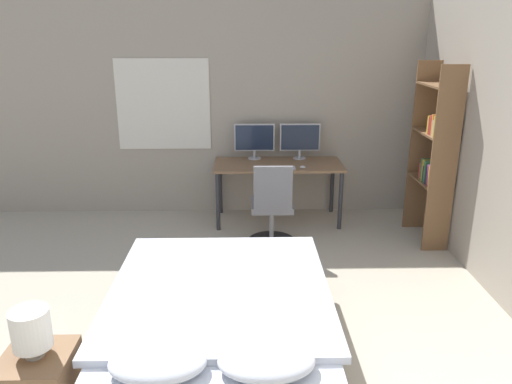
{
  "coord_description": "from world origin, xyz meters",
  "views": [
    {
      "loc": [
        -0.21,
        -1.85,
        2.27
      ],
      "look_at": [
        -0.11,
        2.84,
        0.75
      ],
      "focal_mm": 35.0,
      "sensor_mm": 36.0,
      "label": 1
    }
  ],
  "objects_px": {
    "monitor_left": "(254,139)",
    "monitor_right": "(300,139)",
    "bedside_lamp": "(31,329)",
    "bookshelf": "(435,150)",
    "office_chair": "(272,213)",
    "desk": "(278,170)",
    "bed": "(220,325)",
    "keyboard": "(280,168)",
    "computer_mouse": "(303,167)"
  },
  "relations": [
    {
      "from": "monitor_left",
      "to": "monitor_right",
      "type": "bearing_deg",
      "value": 0.0
    },
    {
      "from": "monitor_right",
      "to": "bedside_lamp",
      "type": "bearing_deg",
      "value": -117.65
    },
    {
      "from": "monitor_right",
      "to": "bookshelf",
      "type": "distance_m",
      "value": 1.63
    },
    {
      "from": "office_chair",
      "to": "monitor_right",
      "type": "bearing_deg",
      "value": 68.52
    },
    {
      "from": "bedside_lamp",
      "to": "desk",
      "type": "relative_size",
      "value": 0.19
    },
    {
      "from": "bed",
      "to": "office_chair",
      "type": "distance_m",
      "value": 2.03
    },
    {
      "from": "desk",
      "to": "monitor_right",
      "type": "xyz_separation_m",
      "value": [
        0.28,
        0.25,
        0.33
      ]
    },
    {
      "from": "bed",
      "to": "desk",
      "type": "relative_size",
      "value": 1.34
    },
    {
      "from": "bed",
      "to": "office_chair",
      "type": "height_order",
      "value": "office_chair"
    },
    {
      "from": "office_chair",
      "to": "bed",
      "type": "bearing_deg",
      "value": -103.6
    },
    {
      "from": "bed",
      "to": "bookshelf",
      "type": "relative_size",
      "value": 1.05
    },
    {
      "from": "bedside_lamp",
      "to": "bookshelf",
      "type": "distance_m",
      "value": 4.26
    },
    {
      "from": "bookshelf",
      "to": "monitor_left",
      "type": "bearing_deg",
      "value": 154.88
    },
    {
      "from": "desk",
      "to": "bookshelf",
      "type": "bearing_deg",
      "value": -21.81
    },
    {
      "from": "desk",
      "to": "office_chair",
      "type": "relative_size",
      "value": 1.64
    },
    {
      "from": "bedside_lamp",
      "to": "keyboard",
      "type": "distance_m",
      "value": 3.53
    },
    {
      "from": "monitor_right",
      "to": "office_chair",
      "type": "relative_size",
      "value": 0.53
    },
    {
      "from": "computer_mouse",
      "to": "keyboard",
      "type": "bearing_deg",
      "value": -180.0
    },
    {
      "from": "desk",
      "to": "computer_mouse",
      "type": "relative_size",
      "value": 22.11
    },
    {
      "from": "keyboard",
      "to": "office_chair",
      "type": "distance_m",
      "value": 0.64
    },
    {
      "from": "keyboard",
      "to": "computer_mouse",
      "type": "distance_m",
      "value": 0.27
    },
    {
      "from": "monitor_left",
      "to": "computer_mouse",
      "type": "relative_size",
      "value": 7.14
    },
    {
      "from": "bed",
      "to": "desk",
      "type": "height_order",
      "value": "desk"
    },
    {
      "from": "desk",
      "to": "bookshelf",
      "type": "distance_m",
      "value": 1.81
    },
    {
      "from": "bed",
      "to": "monitor_left",
      "type": "xyz_separation_m",
      "value": [
        0.3,
        2.98,
        0.73
      ]
    },
    {
      "from": "keyboard",
      "to": "desk",
      "type": "bearing_deg",
      "value": 90.0
    },
    {
      "from": "bedside_lamp",
      "to": "computer_mouse",
      "type": "relative_size",
      "value": 4.24
    },
    {
      "from": "bedside_lamp",
      "to": "office_chair",
      "type": "relative_size",
      "value": 0.31
    },
    {
      "from": "bed",
      "to": "monitor_right",
      "type": "relative_size",
      "value": 4.14
    },
    {
      "from": "monitor_left",
      "to": "bookshelf",
      "type": "bearing_deg",
      "value": -25.12
    },
    {
      "from": "monitor_left",
      "to": "office_chair",
      "type": "distance_m",
      "value": 1.19
    },
    {
      "from": "monitor_left",
      "to": "bookshelf",
      "type": "height_order",
      "value": "bookshelf"
    },
    {
      "from": "bedside_lamp",
      "to": "desk",
      "type": "xyz_separation_m",
      "value": [
        1.62,
        3.38,
        -0.01
      ]
    },
    {
      "from": "office_chair",
      "to": "computer_mouse",
      "type": "bearing_deg",
      "value": 53.43
    },
    {
      "from": "bed",
      "to": "desk",
      "type": "distance_m",
      "value": 2.82
    },
    {
      "from": "bedside_lamp",
      "to": "monitor_left",
      "type": "height_order",
      "value": "monitor_left"
    },
    {
      "from": "bookshelf",
      "to": "bed",
      "type": "bearing_deg",
      "value": -137.13
    },
    {
      "from": "monitor_left",
      "to": "keyboard",
      "type": "relative_size",
      "value": 1.37
    },
    {
      "from": "desk",
      "to": "computer_mouse",
      "type": "height_order",
      "value": "computer_mouse"
    },
    {
      "from": "computer_mouse",
      "to": "bookshelf",
      "type": "relative_size",
      "value": 0.04
    },
    {
      "from": "monitor_left",
      "to": "bookshelf",
      "type": "xyz_separation_m",
      "value": [
        1.93,
        -0.9,
        0.06
      ]
    },
    {
      "from": "bed",
      "to": "computer_mouse",
      "type": "relative_size",
      "value": 29.54
    },
    {
      "from": "bedside_lamp",
      "to": "office_chair",
      "type": "bearing_deg",
      "value": 60.15
    },
    {
      "from": "bedside_lamp",
      "to": "computer_mouse",
      "type": "height_order",
      "value": "bedside_lamp"
    },
    {
      "from": "bedside_lamp",
      "to": "bookshelf",
      "type": "bearing_deg",
      "value": 39.89
    },
    {
      "from": "bedside_lamp",
      "to": "computer_mouse",
      "type": "bearing_deg",
      "value": 58.97
    },
    {
      "from": "desk",
      "to": "monitor_left",
      "type": "xyz_separation_m",
      "value": [
        -0.28,
        0.25,
        0.33
      ]
    },
    {
      "from": "monitor_left",
      "to": "office_chair",
      "type": "height_order",
      "value": "monitor_left"
    },
    {
      "from": "bedside_lamp",
      "to": "monitor_right",
      "type": "height_order",
      "value": "monitor_right"
    },
    {
      "from": "computer_mouse",
      "to": "desk",
      "type": "bearing_deg",
      "value": 138.26
    }
  ]
}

